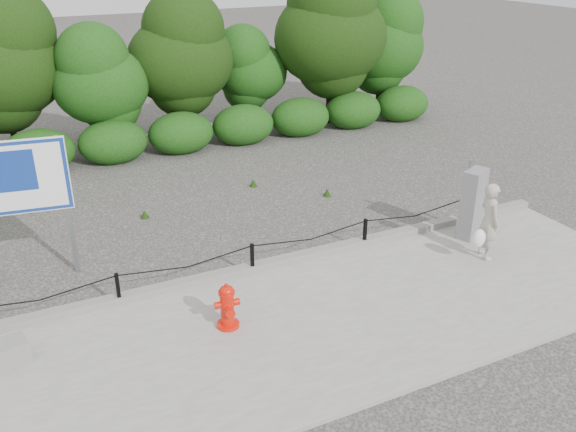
% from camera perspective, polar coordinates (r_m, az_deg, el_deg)
% --- Properties ---
extents(ground, '(90.00, 90.00, 0.00)m').
position_cam_1_polar(ground, '(11.68, -3.32, -5.60)').
color(ground, '#2D2B28').
rests_on(ground, ground).
extents(sidewalk, '(14.00, 4.00, 0.08)m').
position_cam_1_polar(sidewalk, '(10.12, 1.17, -10.54)').
color(sidewalk, gray).
rests_on(sidewalk, ground).
extents(curb, '(14.00, 0.22, 0.14)m').
position_cam_1_polar(curb, '(11.64, -3.43, -4.85)').
color(curb, slate).
rests_on(curb, sidewalk).
extents(chain_barrier, '(10.06, 0.06, 0.60)m').
position_cam_1_polar(chain_barrier, '(11.45, -3.38, -3.62)').
color(chain_barrier, black).
rests_on(chain_barrier, sidewalk).
extents(treeline, '(20.25, 3.96, 5.20)m').
position_cam_1_polar(treeline, '(19.17, -11.46, 14.46)').
color(treeline, black).
rests_on(treeline, ground).
extents(fire_hydrant, '(0.42, 0.44, 0.79)m').
position_cam_1_polar(fire_hydrant, '(9.96, -5.69, -8.44)').
color(fire_hydrant, red).
rests_on(fire_hydrant, sidewalk).
extents(pedestrian, '(0.74, 0.64, 1.56)m').
position_cam_1_polar(pedestrian, '(12.42, 18.23, -0.54)').
color(pedestrian, '#ACA494').
rests_on(pedestrian, sidewalk).
extents(utility_cabinet, '(0.65, 0.54, 1.65)m').
position_cam_1_polar(utility_cabinet, '(13.21, 16.85, 1.09)').
color(utility_cabinet, gray).
rests_on(utility_cabinet, sidewalk).
extents(advertising_sign, '(1.69, 0.36, 2.72)m').
position_cam_1_polar(advertising_sign, '(11.74, -23.83, 2.77)').
color(advertising_sign, slate).
rests_on(advertising_sign, ground).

